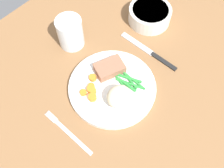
# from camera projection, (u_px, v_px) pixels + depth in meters

# --- Properties ---
(dining_table) EXTENTS (1.20, 0.90, 0.02)m
(dining_table) POSITION_uv_depth(u_px,v_px,m) (116.00, 87.00, 0.72)
(dining_table) COLOR brown
(dining_table) RESTS_ON ground
(dinner_plate) EXTENTS (0.24, 0.24, 0.02)m
(dinner_plate) POSITION_uv_depth(u_px,v_px,m) (112.00, 87.00, 0.70)
(dinner_plate) COLOR white
(dinner_plate) RESTS_ON dining_table
(meat_portion) EXTENTS (0.09, 0.08, 0.02)m
(meat_portion) POSITION_uv_depth(u_px,v_px,m) (110.00, 68.00, 0.70)
(meat_portion) COLOR #936047
(meat_portion) RESTS_ON dinner_plate
(mashed_potatoes) EXTENTS (0.07, 0.06, 0.05)m
(mashed_potatoes) POSITION_uv_depth(u_px,v_px,m) (119.00, 97.00, 0.65)
(mashed_potatoes) COLOR beige
(mashed_potatoes) RESTS_ON dinner_plate
(carrot_slices) EXTENTS (0.07, 0.06, 0.01)m
(carrot_slices) POSITION_uv_depth(u_px,v_px,m) (91.00, 89.00, 0.68)
(carrot_slices) COLOR orange
(carrot_slices) RESTS_ON dinner_plate
(green_beans) EXTENTS (0.05, 0.11, 0.01)m
(green_beans) POSITION_uv_depth(u_px,v_px,m) (128.00, 81.00, 0.69)
(green_beans) COLOR #2D8C38
(green_beans) RESTS_ON dinner_plate
(fork) EXTENTS (0.01, 0.17, 0.00)m
(fork) POSITION_uv_depth(u_px,v_px,m) (68.00, 133.00, 0.64)
(fork) COLOR silver
(fork) RESTS_ON dining_table
(knife) EXTENTS (0.02, 0.21, 0.01)m
(knife) POSITION_uv_depth(u_px,v_px,m) (150.00, 52.00, 0.76)
(knife) COLOR black
(knife) RESTS_ON dining_table
(water_glass) EXTENTS (0.08, 0.08, 0.10)m
(water_glass) POSITION_uv_depth(u_px,v_px,m) (71.00, 34.00, 0.75)
(water_glass) COLOR silver
(water_glass) RESTS_ON dining_table
(salad_bowl) EXTENTS (0.14, 0.14, 0.05)m
(salad_bowl) POSITION_uv_depth(u_px,v_px,m) (150.00, 14.00, 0.81)
(salad_bowl) COLOR silver
(salad_bowl) RESTS_ON dining_table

